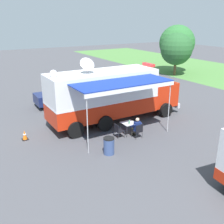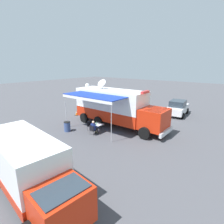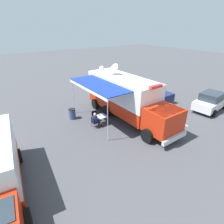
{
  "view_description": "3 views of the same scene",
  "coord_description": "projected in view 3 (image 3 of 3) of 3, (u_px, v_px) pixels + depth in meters",
  "views": [
    {
      "loc": [
        14.68,
        -7.93,
        6.64
      ],
      "look_at": [
        1.62,
        -0.24,
        1.31
      ],
      "focal_mm": 42.49,
      "sensor_mm": 36.0,
      "label": 1
    },
    {
      "loc": [
        13.4,
        10.81,
        5.91
      ],
      "look_at": [
        0.57,
        0.62,
        1.5
      ],
      "focal_mm": 28.72,
      "sensor_mm": 36.0,
      "label": 2
    },
    {
      "loc": [
        9.3,
        11.71,
        7.39
      ],
      "look_at": [
        1.61,
        0.8,
        1.0
      ],
      "focal_mm": 29.06,
      "sensor_mm": 36.0,
      "label": 3
    }
  ],
  "objects": [
    {
      "name": "folding_chair_beside_table",
      "position": [
        95.0,
        115.0,
        15.39
      ],
      "size": [
        0.48,
        0.48,
        0.87
      ],
      "color": "black",
      "rests_on": "ground"
    },
    {
      "name": "car_far_corner",
      "position": [
        211.0,
        101.0,
        17.25
      ],
      "size": [
        4.37,
        2.35,
        1.76
      ],
      "color": "silver",
      "rests_on": "ground"
    },
    {
      "name": "ground_plane",
      "position": [
        121.0,
        114.0,
        16.66
      ],
      "size": [
        100.0,
        100.0,
        0.0
      ],
      "primitive_type": "plane",
      "color": "#47474C"
    },
    {
      "name": "traffic_cone",
      "position": [
        93.0,
        95.0,
        20.35
      ],
      "size": [
        0.36,
        0.36,
        0.58
      ],
      "color": "black",
      "rests_on": "ground"
    },
    {
      "name": "seated_responder",
      "position": [
        96.0,
        119.0,
        14.37
      ],
      "size": [
        0.66,
        0.55,
        1.25
      ],
      "color": "navy",
      "rests_on": "ground"
    },
    {
      "name": "folding_chair_at_table",
      "position": [
        94.0,
        122.0,
        14.33
      ],
      "size": [
        0.48,
        0.48,
        0.87
      ],
      "color": "black",
      "rests_on": "ground"
    },
    {
      "name": "lot_stripe",
      "position": [
        165.0,
        115.0,
        16.46
      ],
      "size": [
        0.15,
        4.8,
        0.01
      ],
      "primitive_type": "cube",
      "rotation": [
        0.0,
        0.0,
        0.01
      ],
      "color": "silver",
      "rests_on": "ground"
    },
    {
      "name": "trash_bin",
      "position": [
        72.0,
        114.0,
        15.73
      ],
      "size": [
        0.57,
        0.57,
        0.91
      ],
      "color": "#384C7F",
      "rests_on": "ground"
    },
    {
      "name": "folding_table",
      "position": [
        102.0,
        117.0,
        14.77
      ],
      "size": [
        0.8,
        0.8,
        0.73
      ],
      "color": "silver",
      "rests_on": "ground"
    },
    {
      "name": "water_bottle",
      "position": [
        100.0,
        115.0,
        14.67
      ],
      "size": [
        0.07,
        0.07,
        0.22
      ],
      "color": "#3F9959",
      "rests_on": "folding_table"
    },
    {
      "name": "command_truck",
      "position": [
        127.0,
        97.0,
        15.25
      ],
      "size": [
        4.89,
        9.5,
        4.53
      ],
      "color": "red",
      "rests_on": "ground"
    },
    {
      "name": "car_behind_truck",
      "position": [
        153.0,
        92.0,
        19.72
      ],
      "size": [
        2.07,
        4.23,
        1.76
      ],
      "color": "navy",
      "rests_on": "ground"
    }
  ]
}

